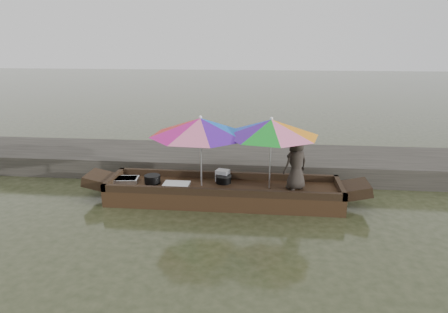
# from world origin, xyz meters

# --- Properties ---
(water) EXTENTS (80.00, 80.00, 0.00)m
(water) POSITION_xyz_m (0.00, 0.00, 0.00)
(water) COLOR #2B3119
(water) RESTS_ON ground
(dock) EXTENTS (22.00, 2.20, 0.50)m
(dock) POSITION_xyz_m (0.00, 2.20, 0.25)
(dock) COLOR #2D2B26
(dock) RESTS_ON ground
(boat_hull) EXTENTS (5.05, 1.20, 0.35)m
(boat_hull) POSITION_xyz_m (0.00, 0.00, 0.17)
(boat_hull) COLOR black
(boat_hull) RESTS_ON water
(cooking_pot) EXTENTS (0.35, 0.35, 0.19)m
(cooking_pot) POSITION_xyz_m (-1.59, 0.04, 0.44)
(cooking_pot) COLOR black
(cooking_pot) RESTS_ON boat_hull
(tray_crayfish) EXTENTS (0.62, 0.46, 0.09)m
(tray_crayfish) POSITION_xyz_m (-2.23, 0.07, 0.39)
(tray_crayfish) COLOR silver
(tray_crayfish) RESTS_ON boat_hull
(tray_scallop) EXTENTS (0.57, 0.40, 0.06)m
(tray_scallop) POSITION_xyz_m (-1.03, -0.08, 0.38)
(tray_scallop) COLOR silver
(tray_scallop) RESTS_ON boat_hull
(charcoal_grill) EXTENTS (0.34, 0.34, 0.16)m
(charcoal_grill) POSITION_xyz_m (-0.02, 0.22, 0.43)
(charcoal_grill) COLOR black
(charcoal_grill) RESTS_ON boat_hull
(supply_bag) EXTENTS (0.33, 0.29, 0.26)m
(supply_bag) POSITION_xyz_m (-0.06, 0.35, 0.48)
(supply_bag) COLOR silver
(supply_bag) RESTS_ON boat_hull
(vendor) EXTENTS (0.67, 0.62, 1.15)m
(vendor) POSITION_xyz_m (1.53, 0.02, 0.92)
(vendor) COLOR #29231E
(vendor) RESTS_ON boat_hull
(umbrella_bow) EXTENTS (2.75, 2.75, 1.55)m
(umbrella_bow) POSITION_xyz_m (-0.49, 0.00, 1.12)
(umbrella_bow) COLOR #FF660C
(umbrella_bow) RESTS_ON boat_hull
(umbrella_stern) EXTENTS (2.32, 2.32, 1.55)m
(umbrella_stern) POSITION_xyz_m (0.99, 0.00, 1.12)
(umbrella_stern) COLOR yellow
(umbrella_stern) RESTS_ON boat_hull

